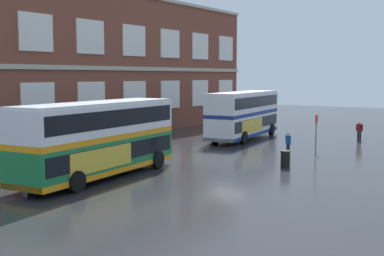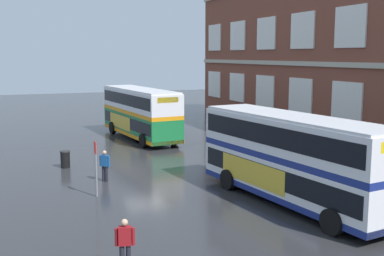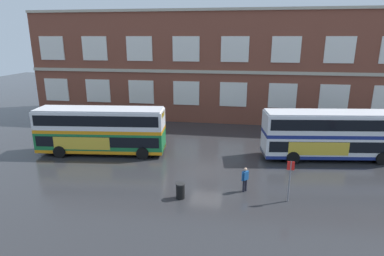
{
  "view_description": "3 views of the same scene",
  "coord_description": "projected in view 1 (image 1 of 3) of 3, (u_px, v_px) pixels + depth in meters",
  "views": [
    {
      "loc": [
        -29.21,
        -16.93,
        5.46
      ],
      "look_at": [
        1.36,
        3.73,
        1.68
      ],
      "focal_mm": 47.98,
      "sensor_mm": 36.0,
      "label": 1
    },
    {
      "loc": [
        28.12,
        -8.0,
        6.76
      ],
      "look_at": [
        0.95,
        2.75,
        2.32
      ],
      "focal_mm": 45.0,
      "sensor_mm": 36.0,
      "label": 2
    },
    {
      "loc": [
        2.44,
        -22.71,
        9.98
      ],
      "look_at": [
        -1.6,
        2.95,
        2.51
      ],
      "focal_mm": 29.75,
      "sensor_mm": 36.0,
      "label": 3
    }
  ],
  "objects": [
    {
      "name": "ground_plane",
      "position": [
        202.0,
        155.0,
        35.18
      ],
      "size": [
        120.0,
        120.0,
        0.0
      ],
      "primitive_type": "plane",
      "color": "#2B2B2D"
    },
    {
      "name": "brick_terminal_building",
      "position": [
        58.0,
        65.0,
        44.67
      ],
      "size": [
        49.69,
        8.19,
        13.0
      ],
      "color": "brown",
      "rests_on": "ground"
    },
    {
      "name": "double_decker_near",
      "position": [
        99.0,
        138.0,
        27.28
      ],
      "size": [
        11.21,
        3.72,
        4.07
      ],
      "color": "#197038",
      "rests_on": "ground"
    },
    {
      "name": "double_decker_middle",
      "position": [
        244.0,
        114.0,
        44.29
      ],
      "size": [
        11.24,
        3.97,
        4.07
      ],
      "color": "silver",
      "rests_on": "ground"
    },
    {
      "name": "waiting_passenger",
      "position": [
        288.0,
        143.0,
        34.66
      ],
      "size": [
        0.51,
        0.53,
        1.7
      ],
      "color": "black",
      "rests_on": "ground"
    },
    {
      "name": "second_passenger",
      "position": [
        359.0,
        130.0,
        42.88
      ],
      "size": [
        0.33,
        0.64,
        1.7
      ],
      "color": "black",
      "rests_on": "ground"
    },
    {
      "name": "bus_stand_flag",
      "position": [
        316.0,
        130.0,
        36.27
      ],
      "size": [
        0.44,
        0.1,
        2.7
      ],
      "color": "slate",
      "rests_on": "ground"
    },
    {
      "name": "station_litter_bin",
      "position": [
        285.0,
        159.0,
        30.46
      ],
      "size": [
        0.6,
        0.6,
        1.03
      ],
      "color": "black",
      "rests_on": "ground"
    }
  ]
}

